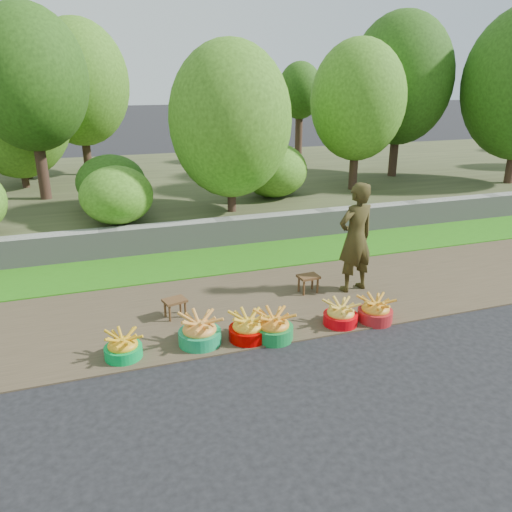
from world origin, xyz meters
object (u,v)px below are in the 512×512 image
object	(u,v)px
basin_a	(123,347)
basin_b	(200,332)
basin_c	(248,328)
stool_right	(308,279)
vendor_woman	(356,238)
basin_e	(341,315)
basin_d	(274,327)
basin_f	(375,311)
stool_left	(175,303)

from	to	relation	value
basin_a	basin_b	distance (m)	0.95
basin_a	basin_c	xyz separation A→B (m)	(1.56, -0.06, 0.02)
stool_right	vendor_woman	size ratio (longest dim) A/B	0.19
basin_a	basin_b	world-z (taller)	basin_b
basin_e	basin_c	bearing A→B (deg)	179.24
vendor_woman	basin_d	bearing A→B (deg)	20.78
basin_b	basin_d	xyz separation A→B (m)	(0.94, -0.16, -0.01)
stool_right	basin_e	bearing A→B (deg)	-91.44
basin_e	vendor_woman	size ratio (longest dim) A/B	0.27
stool_right	vendor_woman	distance (m)	0.97
basin_c	vendor_woman	bearing A→B (deg)	25.38
basin_f	stool_left	world-z (taller)	basin_f
basin_a	basin_f	size ratio (longest dim) A/B	0.94
basin_a	basin_f	world-z (taller)	basin_f
basin_d	vendor_woman	world-z (taller)	vendor_woman
basin_e	stool_right	world-z (taller)	basin_e
basin_b	basin_e	xyz separation A→B (m)	(1.94, -0.10, -0.02)
basin_c	basin_f	bearing A→B (deg)	-2.24
basin_a	basin_d	size ratio (longest dim) A/B	0.89
basin_d	stool_right	xyz separation A→B (m)	(1.03, 1.18, 0.07)
basin_a	stool_right	bearing A→B (deg)	19.81
basin_d	basin_f	world-z (taller)	basin_d
basin_c	basin_d	bearing A→B (deg)	-13.30
basin_f	vendor_woman	world-z (taller)	vendor_woman
basin_a	basin_b	bearing A→B (deg)	1.51
stool_left	basin_c	bearing A→B (deg)	-49.65
stool_right	vendor_woman	bearing A→B (deg)	-10.22
stool_left	vendor_woman	size ratio (longest dim) A/B	0.21
stool_left	basin_b	bearing A→B (deg)	-78.90
basin_d	basin_f	bearing A→B (deg)	0.19
basin_b	vendor_woman	xyz separation A→B (m)	(2.68, 0.90, 0.70)
basin_d	basin_e	world-z (taller)	basin_d
basin_f	vendor_woman	size ratio (longest dim) A/B	0.28
basin_b	stool_right	size ratio (longest dim) A/B	1.62
basin_e	stool_left	distance (m)	2.30
stool_right	stool_left	bearing A→B (deg)	-174.87
basin_c	basin_d	world-z (taller)	basin_d
basin_f	basin_e	bearing A→B (deg)	173.95
stool_left	basin_e	bearing A→B (deg)	-23.96
basin_a	vendor_woman	size ratio (longest dim) A/B	0.26
basin_b	stool_right	distance (m)	2.22
basin_c	basin_e	xyz separation A→B (m)	(1.32, -0.02, -0.01)
basin_b	vendor_woman	distance (m)	2.91
basin_d	stool_right	bearing A→B (deg)	49.05
basin_c	stool_left	distance (m)	1.20
basin_f	vendor_woman	bearing A→B (deg)	77.67
basin_c	stool_right	xyz separation A→B (m)	(1.35, 1.11, 0.07)
basin_b	basin_f	xyz separation A→B (m)	(2.45, -0.15, -0.02)
basin_a	stool_left	bearing A→B (deg)	47.60
basin_b	basin_e	world-z (taller)	basin_b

